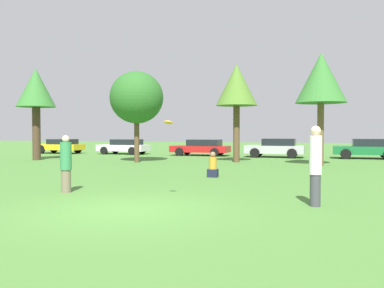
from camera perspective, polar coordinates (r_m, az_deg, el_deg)
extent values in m
plane|color=#477A33|center=(9.65, -9.56, -9.13)|extent=(120.00, 120.00, 0.00)
cylinder|color=#726651|center=(12.71, -17.28, -5.01)|extent=(0.28, 0.28, 0.68)
cylinder|color=#337F4C|center=(12.65, -17.32, -1.62)|extent=(0.33, 0.33, 0.83)
sphere|color=beige|center=(12.63, -17.34, 0.69)|extent=(0.21, 0.21, 0.21)
cylinder|color=#3F3F47|center=(10.35, 16.93, -6.26)|extent=(0.26, 0.26, 0.78)
cylinder|color=silver|center=(10.27, 16.98, -1.49)|extent=(0.30, 0.30, 0.95)
sphere|color=beige|center=(10.25, 17.01, 1.78)|extent=(0.25, 0.25, 0.25)
cylinder|color=orange|center=(10.71, -3.33, 3.05)|extent=(0.24, 0.23, 0.11)
cube|color=#191E33|center=(16.23, 2.93, -4.11)|extent=(0.41, 0.34, 0.32)
cylinder|color=#BF8C26|center=(16.19, 2.94, -2.70)|extent=(0.31, 0.31, 0.48)
sphere|color=#8C6647|center=(16.17, 2.94, -1.49)|extent=(0.22, 0.22, 0.22)
cylinder|color=#473323|center=(27.75, -21.03, 1.39)|extent=(0.50, 0.50, 3.39)
cone|color=#33702D|center=(27.89, -21.10, 7.40)|extent=(2.45, 2.45, 2.45)
cylinder|color=brown|center=(24.21, -7.78, 0.94)|extent=(0.30, 0.30, 2.97)
ellipsoid|color=#286023|center=(24.29, -7.80, 6.50)|extent=(3.15, 3.15, 3.07)
cylinder|color=brown|center=(24.18, 6.27, 1.42)|extent=(0.38, 0.38, 3.36)
cone|color=#4C7528|center=(24.34, 6.29, 8.27)|extent=(2.45, 2.45, 2.45)
cylinder|color=brown|center=(22.63, 17.62, 1.30)|extent=(0.34, 0.34, 3.35)
cone|color=#33702D|center=(22.81, 17.69, 8.87)|extent=(2.66, 2.66, 2.66)
cube|color=gold|center=(35.57, -18.12, -0.40)|extent=(3.94, 1.85, 0.47)
cube|color=black|center=(35.38, -17.75, 0.32)|extent=(2.19, 1.57, 0.42)
cylinder|color=black|center=(35.64, -20.47, -0.72)|extent=(0.71, 0.22, 0.70)
cylinder|color=black|center=(36.96, -18.85, -0.61)|extent=(0.71, 0.22, 0.70)
cylinder|color=black|center=(34.19, -17.33, -0.78)|extent=(0.71, 0.22, 0.70)
cylinder|color=black|center=(35.57, -15.77, -0.68)|extent=(0.71, 0.22, 0.70)
cube|color=silver|center=(33.24, -9.62, -0.53)|extent=(4.07, 2.01, 0.50)
cube|color=black|center=(33.08, -9.16, 0.27)|extent=(2.26, 1.71, 0.44)
cylinder|color=black|center=(33.05, -12.25, -0.90)|extent=(0.63, 0.22, 0.62)
cylinder|color=black|center=(34.64, -10.72, -0.77)|extent=(0.63, 0.22, 0.62)
cylinder|color=black|center=(31.87, -8.42, -0.98)|extent=(0.63, 0.22, 0.62)
cylinder|color=black|center=(33.51, -7.02, -0.84)|extent=(0.63, 0.22, 0.62)
cube|color=red|center=(30.79, 1.16, -0.69)|extent=(4.48, 1.96, 0.49)
cube|color=black|center=(30.68, 1.75, 0.19)|extent=(2.49, 1.66, 0.47)
cylinder|color=black|center=(30.40, -1.79, -1.09)|extent=(0.63, 0.24, 0.62)
cylinder|color=black|center=(32.06, -0.71, -0.94)|extent=(0.63, 0.24, 0.62)
cylinder|color=black|center=(29.57, 3.19, -1.17)|extent=(0.63, 0.24, 0.62)
cylinder|color=black|center=(31.28, 4.03, -1.01)|extent=(0.63, 0.24, 0.62)
cube|color=#B2B2B7|center=(29.25, 11.54, -0.75)|extent=(4.15, 1.95, 0.55)
cube|color=black|center=(29.20, 12.14, 0.26)|extent=(2.31, 1.65, 0.49)
cylinder|color=black|center=(28.57, 8.82, -1.24)|extent=(0.68, 0.25, 0.67)
cylinder|color=black|center=(30.31, 9.37, -1.07)|extent=(0.68, 0.25, 0.67)
cylinder|color=black|center=(28.26, 13.87, -1.30)|extent=(0.68, 0.25, 0.67)
cylinder|color=black|center=(30.02, 14.13, -1.13)|extent=(0.68, 0.25, 0.67)
cube|color=#196633|center=(29.55, 23.24, -0.82)|extent=(4.23, 1.90, 0.55)
cube|color=black|center=(29.56, 23.85, 0.18)|extent=(2.35, 1.61, 0.50)
cylinder|color=black|center=(28.62, 20.81, -1.33)|extent=(0.69, 0.25, 0.68)
cylinder|color=black|center=(30.34, 20.67, -1.16)|extent=(0.69, 0.25, 0.68)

